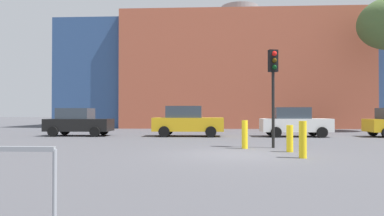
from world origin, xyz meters
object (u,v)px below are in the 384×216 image
Objects in this scene: bollard_yellow_2 at (245,134)px; traffic_light_island at (273,76)px; parked_car_2 at (294,122)px; parked_car_0 at (78,122)px; parked_car_1 at (187,121)px; bollard_yellow_0 at (290,139)px; bollard_yellow_1 at (303,140)px.

traffic_light_island is at bearing 15.19° from bollard_yellow_2.
bollard_yellow_2 is (-3.65, -7.21, -0.31)m from parked_car_2.
parked_car_0 is 0.98× the size of parked_car_2.
parked_car_0 reaches higher than bollard_yellow_2.
parked_car_1 reaches higher than parked_car_2.
parked_car_1 is (6.76, -0.00, 0.06)m from parked_car_0.
traffic_light_island is 2.68m from bollard_yellow_2.
traffic_light_island reaches higher than bollard_yellow_2.
parked_car_0 is 6.76m from parked_car_1.
parked_car_2 is 4.13× the size of bollard_yellow_0.
bollard_yellow_0 is (11.05, -8.34, -0.36)m from parked_car_0.
traffic_light_island is (-2.45, -6.89, 2.07)m from parked_car_2.
parked_car_0 is 3.37× the size of bollard_yellow_1.
parked_car_1 is 4.32× the size of bollard_yellow_0.
bollard_yellow_2 is (9.53, -7.21, -0.29)m from parked_car_0.
parked_car_1 is 9.39m from bollard_yellow_0.
traffic_light_island reaches higher than parked_car_0.
parked_car_2 is at bearing 78.19° from bollard_yellow_1.
parked_car_0 is 14.98m from bollard_yellow_1.
parked_car_0 is at bearing 137.67° from bollard_yellow_1.
parked_car_1 is at bearing 117.24° from bollard_yellow_0.
parked_car_0 is 0.93× the size of parked_car_1.
bollard_yellow_2 is at bearing 118.21° from bollard_yellow_1.
bollard_yellow_1 is at bearing -101.81° from parked_car_2.
parked_car_2 is 1.01× the size of traffic_light_island.
parked_car_0 is 13.85m from bollard_yellow_0.
bollard_yellow_1 is at bearing -89.48° from bollard_yellow_0.
parked_car_2 is (13.18, -0.00, 0.02)m from parked_car_0.
bollard_yellow_1 is 3.26m from bollard_yellow_2.
bollard_yellow_2 is (-1.20, -0.32, -2.38)m from traffic_light_island.
bollard_yellow_1 is (11.07, -10.08, -0.26)m from parked_car_0.
parked_car_2 is 8.09m from bollard_yellow_2.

